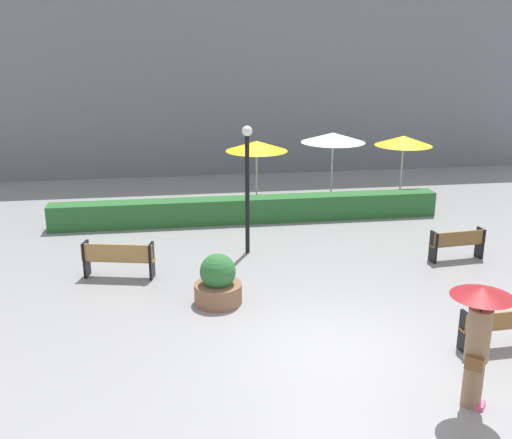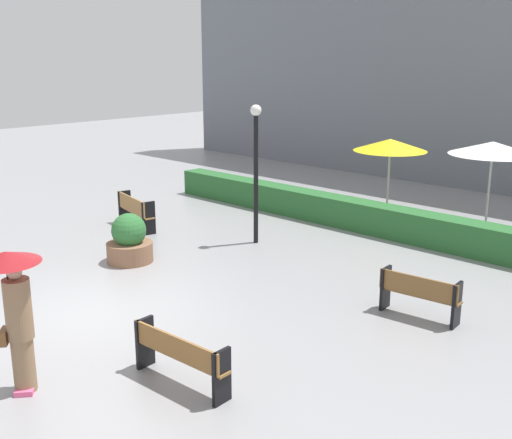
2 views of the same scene
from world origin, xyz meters
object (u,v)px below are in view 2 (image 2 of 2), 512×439
patio_umbrella_yellow (390,145)px  bench_near_right (179,354)px  bench_far_right (419,293)px  planter_pot (129,241)px  bench_far_left (135,209)px  patio_umbrella_white (493,148)px  lamp_post (256,159)px  pedestrian_with_umbrella (14,302)px

patio_umbrella_yellow → bench_near_right: bearing=-73.4°
bench_far_right → planter_pot: planter_pot is taller
bench_far_left → planter_pot: size_ratio=1.55×
patio_umbrella_white → planter_pot: bearing=-120.4°
bench_far_right → planter_pot: bearing=-165.1°
bench_far_right → lamp_post: size_ratio=0.43×
lamp_post → bench_far_left: bearing=-158.8°
planter_pot → patio_umbrella_yellow: (2.07, 7.90, 1.66)m
bench_far_left → lamp_post: 4.04m
lamp_post → bench_near_right: bearing=-55.3°
bench_far_left → lamp_post: size_ratio=0.51×
bench_far_left → bench_near_right: 8.95m
pedestrian_with_umbrella → patio_umbrella_yellow: bearing=97.6°
patio_umbrella_white → pedestrian_with_umbrella: bearing=-95.3°
planter_pot → patio_umbrella_white: (4.93, 8.40, 1.80)m
bench_far_right → bench_near_right: bearing=-106.0°
pedestrian_with_umbrella → planter_pot: (-3.73, 4.57, -0.88)m
bench_near_right → bench_far_right: size_ratio=1.16×
bench_near_right → bench_far_right: bearing=74.0°
bench_far_right → pedestrian_with_umbrella: size_ratio=0.72×
bench_far_right → patio_umbrella_white: (-1.68, 6.64, 1.80)m
lamp_post → patio_umbrella_yellow: 4.83m
bench_far_left → patio_umbrella_white: bearing=42.1°
patio_umbrella_white → bench_far_left: bearing=-137.9°
bench_far_right → patio_umbrella_white: patio_umbrella_white is taller
bench_far_left → pedestrian_with_umbrella: pedestrian_with_umbrella is taller
bench_far_left → bench_near_right: bearing=-31.8°
bench_far_left → lamp_post: lamp_post is taller
patio_umbrella_yellow → patio_umbrella_white: bearing=9.9°
bench_far_left → bench_far_right: 8.94m
patio_umbrella_white → lamp_post: bearing=-126.2°
bench_near_right → planter_pot: size_ratio=1.53×
bench_near_right → patio_umbrella_white: (-0.35, 11.28, 1.80)m
bench_far_right → patio_umbrella_white: 7.08m
bench_near_right → patio_umbrella_white: 11.43m
planter_pot → patio_umbrella_white: size_ratio=0.47×
patio_umbrella_yellow → lamp_post: bearing=-101.6°
patio_umbrella_yellow → patio_umbrella_white: (2.87, 0.50, 0.15)m
bench_far_left → patio_umbrella_yellow: (4.39, 6.06, 1.62)m
planter_pot → patio_umbrella_yellow: patio_umbrella_yellow is taller
planter_pot → bench_far_right: bearing=14.9°
bench_near_right → pedestrian_with_umbrella: bearing=-132.6°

